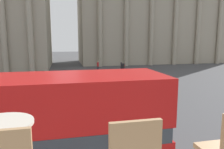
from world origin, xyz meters
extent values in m
cylinder|color=beige|center=(0.55, -0.35, 4.43)|extent=(0.60, 0.60, 0.03)
cube|color=#A87F56|center=(1.64, -1.03, 4.41)|extent=(0.40, 0.04, 0.42)
cylinder|color=#A39984|center=(-7.77, 34.46, 10.09)|extent=(0.90, 0.90, 20.18)
cylinder|color=#A39984|center=(-3.87, 34.46, 10.09)|extent=(0.90, 0.90, 20.18)
cube|color=#A39984|center=(21.68, 47.59, 12.39)|extent=(33.56, 13.51, 24.78)
cylinder|color=#A39984|center=(8.26, 40.39, 10.53)|extent=(0.90, 0.90, 21.06)
cylinder|color=#A39984|center=(13.63, 40.39, 10.53)|extent=(0.90, 0.90, 21.06)
cylinder|color=#A39984|center=(19.00, 40.39, 10.53)|extent=(0.90, 0.90, 21.06)
cylinder|color=#A39984|center=(24.37, 40.39, 10.53)|extent=(0.90, 0.90, 21.06)
cylinder|color=#A39984|center=(29.74, 40.39, 10.53)|extent=(0.90, 0.90, 21.06)
cylinder|color=#A39984|center=(35.11, 40.39, 10.53)|extent=(0.90, 0.90, 21.06)
cylinder|color=black|center=(3.41, 10.77, 1.63)|extent=(0.12, 0.12, 3.25)
cube|color=black|center=(3.59, 10.77, 2.80)|extent=(0.20, 0.24, 0.70)
sphere|color=green|center=(3.70, 10.77, 2.95)|extent=(0.14, 0.14, 0.14)
cylinder|color=black|center=(6.11, 16.12, 1.63)|extent=(0.12, 0.12, 3.26)
cube|color=black|center=(6.29, 16.12, 2.81)|extent=(0.20, 0.24, 0.70)
sphere|color=red|center=(6.40, 16.12, 2.96)|extent=(0.14, 0.14, 0.14)
cylinder|color=black|center=(-2.60, 24.36, 0.30)|extent=(0.60, 0.18, 0.60)
cylinder|color=black|center=(-2.60, 22.61, 0.30)|extent=(0.60, 0.18, 0.60)
cylinder|color=black|center=(-5.40, 24.36, 0.30)|extent=(0.60, 0.18, 0.60)
cylinder|color=black|center=(-5.40, 22.61, 0.30)|extent=(0.60, 0.18, 0.60)
cube|color=#19234C|center=(-4.00, 23.49, 0.57)|extent=(4.20, 1.75, 0.55)
cube|color=#2D3842|center=(-4.20, 23.49, 1.10)|extent=(1.89, 1.61, 0.50)
cylinder|color=#282B33|center=(3.01, 10.78, 0.39)|extent=(0.14, 0.14, 0.78)
cylinder|color=#282B33|center=(3.19, 10.78, 0.39)|extent=(0.14, 0.14, 0.78)
cylinder|color=#606638|center=(3.10, 10.78, 1.09)|extent=(0.32, 0.32, 0.62)
sphere|color=tan|center=(3.10, 10.78, 1.50)|extent=(0.21, 0.21, 0.21)
cylinder|color=#282B33|center=(6.61, 33.43, 0.43)|extent=(0.14, 0.14, 0.86)
cylinder|color=#282B33|center=(6.79, 33.43, 0.43)|extent=(0.14, 0.14, 0.86)
cylinder|color=#B22323|center=(6.70, 33.43, 1.20)|extent=(0.32, 0.32, 0.68)
sphere|color=tan|center=(6.70, 33.43, 1.66)|extent=(0.23, 0.23, 0.23)
cylinder|color=#282B33|center=(-0.94, 14.59, 0.42)|extent=(0.14, 0.14, 0.83)
cylinder|color=#282B33|center=(-0.76, 14.59, 0.42)|extent=(0.14, 0.14, 0.83)
cylinder|color=yellow|center=(-0.85, 14.59, 1.16)|extent=(0.32, 0.32, 0.66)
sphere|color=tan|center=(-0.85, 14.59, 1.60)|extent=(0.23, 0.23, 0.23)
camera|label=1|loc=(1.14, -2.46, 5.20)|focal=35.00mm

